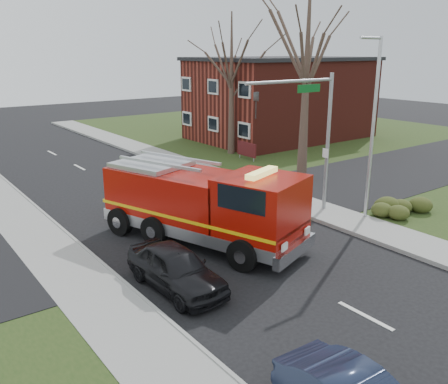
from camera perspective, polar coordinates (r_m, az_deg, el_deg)
ground at (r=19.25m, az=2.18°, el=-7.22°), size 120.00×120.00×0.00m
sidewalk_right at (r=23.36m, az=14.13°, el=-3.15°), size 2.40×80.00×0.15m
sidewalk_left at (r=16.43m, az=-15.29°, el=-11.98°), size 2.40×80.00×0.15m
cross_street_right at (r=38.65m, az=24.95°, el=3.58°), size 30.00×8.00×0.15m
brick_building at (r=43.88m, az=6.89°, el=11.13°), size 15.40×10.40×7.25m
health_center_sign at (r=34.62m, az=2.75°, el=5.12°), size 0.12×2.00×1.40m
hedge_corner at (r=24.83m, az=20.11°, el=-1.27°), size 2.80×2.00×0.90m
bare_tree_near at (r=28.48m, az=9.96°, el=15.66°), size 6.00×6.00×12.00m
bare_tree_far at (r=36.21m, az=0.91°, el=14.59°), size 5.25×5.25×10.50m
traffic_signal_mast at (r=22.48m, az=10.37°, el=8.52°), size 5.29×0.18×6.80m
streetlight_pole at (r=22.73m, az=17.43°, el=7.72°), size 1.48×0.16×8.40m
fire_engine at (r=19.72m, az=-2.43°, el=-1.69°), size 5.62×9.17×3.50m
parked_car_maroon at (r=16.27m, az=-5.82°, el=-9.10°), size 1.90×4.40×1.48m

